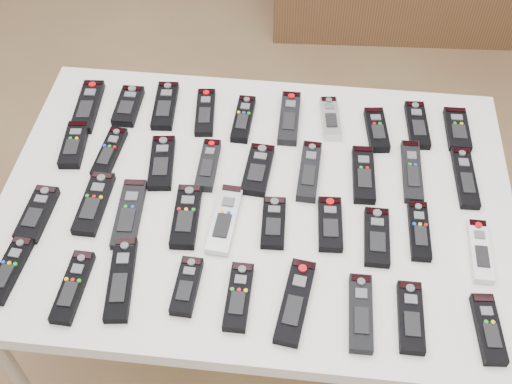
# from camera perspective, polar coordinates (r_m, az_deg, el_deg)

# --- Properties ---
(ground) EXTENTS (4.00, 4.00, 0.00)m
(ground) POSITION_cam_1_polar(r_m,az_deg,el_deg) (2.29, -3.35, -10.34)
(ground) COLOR #895D46
(ground) RESTS_ON ground
(table) EXTENTS (1.25, 0.88, 0.78)m
(table) POSITION_cam_1_polar(r_m,az_deg,el_deg) (1.61, 0.00, -1.80)
(table) COLOR white
(table) RESTS_ON ground
(remote_0) EXTENTS (0.07, 0.20, 0.02)m
(remote_0) POSITION_cam_1_polar(r_m,az_deg,el_deg) (1.84, -14.72, 7.38)
(remote_0) COLOR black
(remote_0) RESTS_ON table
(remote_1) EXTENTS (0.06, 0.15, 0.02)m
(remote_1) POSITION_cam_1_polar(r_m,az_deg,el_deg) (1.82, -11.29, 7.51)
(remote_1) COLOR black
(remote_1) RESTS_ON table
(remote_2) EXTENTS (0.07, 0.18, 0.02)m
(remote_2) POSITION_cam_1_polar(r_m,az_deg,el_deg) (1.80, -8.08, 7.61)
(remote_2) COLOR black
(remote_2) RESTS_ON table
(remote_3) EXTENTS (0.07, 0.18, 0.02)m
(remote_3) POSITION_cam_1_polar(r_m,az_deg,el_deg) (1.77, -4.54, 7.09)
(remote_3) COLOR black
(remote_3) RESTS_ON table
(remote_4) EXTENTS (0.05, 0.17, 0.02)m
(remote_4) POSITION_cam_1_polar(r_m,az_deg,el_deg) (1.75, -1.14, 6.51)
(remote_4) COLOR black
(remote_4) RESTS_ON table
(remote_5) EXTENTS (0.05, 0.19, 0.02)m
(remote_5) POSITION_cam_1_polar(r_m,az_deg,el_deg) (1.75, 2.98, 6.59)
(remote_5) COLOR black
(remote_5) RESTS_ON table
(remote_6) EXTENTS (0.06, 0.16, 0.02)m
(remote_6) POSITION_cam_1_polar(r_m,az_deg,el_deg) (1.76, 6.61, 6.51)
(remote_6) COLOR #B7B7BC
(remote_6) RESTS_ON table
(remote_7) EXTENTS (0.07, 0.16, 0.02)m
(remote_7) POSITION_cam_1_polar(r_m,az_deg,el_deg) (1.74, 10.67, 5.46)
(remote_7) COLOR black
(remote_7) RESTS_ON table
(remote_8) EXTENTS (0.06, 0.17, 0.02)m
(remote_8) POSITION_cam_1_polar(r_m,az_deg,el_deg) (1.78, 14.13, 5.80)
(remote_8) COLOR black
(remote_8) RESTS_ON table
(remote_9) EXTENTS (0.06, 0.15, 0.02)m
(remote_9) POSITION_cam_1_polar(r_m,az_deg,el_deg) (1.80, 17.46, 5.35)
(remote_9) COLOR black
(remote_9) RESTS_ON table
(remote_10) EXTENTS (0.07, 0.16, 0.02)m
(remote_10) POSITION_cam_1_polar(r_m,az_deg,el_deg) (1.74, -15.86, 4.08)
(remote_10) COLOR black
(remote_10) RESTS_ON table
(remote_11) EXTENTS (0.06, 0.17, 0.02)m
(remote_11) POSITION_cam_1_polar(r_m,az_deg,el_deg) (1.70, -12.90, 3.43)
(remote_11) COLOR black
(remote_11) RESTS_ON table
(remote_12) EXTENTS (0.08, 0.18, 0.02)m
(remote_12) POSITION_cam_1_polar(r_m,az_deg,el_deg) (1.65, -8.38, 2.60)
(remote_12) COLOR black
(remote_12) RESTS_ON table
(remote_13) EXTENTS (0.04, 0.16, 0.02)m
(remote_13) POSITION_cam_1_polar(r_m,az_deg,el_deg) (1.63, -4.28, 2.41)
(remote_13) COLOR black
(remote_13) RESTS_ON table
(remote_14) EXTENTS (0.07, 0.16, 0.02)m
(remote_14) POSITION_cam_1_polar(r_m,az_deg,el_deg) (1.61, 0.18, 2.01)
(remote_14) COLOR black
(remote_14) RESTS_ON table
(remote_15) EXTENTS (0.06, 0.19, 0.02)m
(remote_15) POSITION_cam_1_polar(r_m,az_deg,el_deg) (1.61, 4.75, 1.86)
(remote_15) COLOR black
(remote_15) RESTS_ON table
(remote_16) EXTENTS (0.06, 0.18, 0.02)m
(remote_16) POSITION_cam_1_polar(r_m,az_deg,el_deg) (1.62, 9.53, 1.55)
(remote_16) COLOR black
(remote_16) RESTS_ON table
(remote_17) EXTENTS (0.05, 0.20, 0.02)m
(remote_17) POSITION_cam_1_polar(r_m,az_deg,el_deg) (1.66, 13.68, 1.80)
(remote_17) COLOR black
(remote_17) RESTS_ON table
(remote_18) EXTENTS (0.05, 0.19, 0.02)m
(remote_18) POSITION_cam_1_polar(r_m,az_deg,el_deg) (1.68, 18.09, 1.22)
(remote_18) COLOR black
(remote_18) RESTS_ON table
(remote_19) EXTENTS (0.06, 0.16, 0.02)m
(remote_19) POSITION_cam_1_polar(r_m,az_deg,el_deg) (1.61, -18.88, -1.84)
(remote_19) COLOR black
(remote_19) RESTS_ON table
(remote_20) EXTENTS (0.06, 0.19, 0.02)m
(remote_20) POSITION_cam_1_polar(r_m,az_deg,el_deg) (1.59, -14.20, -0.97)
(remote_20) COLOR black
(remote_20) RESTS_ON table
(remote_21) EXTENTS (0.07, 0.20, 0.02)m
(remote_21) POSITION_cam_1_polar(r_m,az_deg,el_deg) (1.55, -11.20, -1.89)
(remote_21) COLOR black
(remote_21) RESTS_ON table
(remote_22) EXTENTS (0.07, 0.18, 0.02)m
(remote_22) POSITION_cam_1_polar(r_m,az_deg,el_deg) (1.52, -6.22, -2.16)
(remote_22) COLOR black
(remote_22) RESTS_ON table
(remote_23) EXTENTS (0.07, 0.20, 0.02)m
(remote_23) POSITION_cam_1_polar(r_m,az_deg,el_deg) (1.51, -2.79, -2.41)
(remote_23) COLOR #B7B7BC
(remote_23) RESTS_ON table
(remote_24) EXTENTS (0.06, 0.15, 0.02)m
(remote_24) POSITION_cam_1_polar(r_m,az_deg,el_deg) (1.51, 1.56, -2.74)
(remote_24) COLOR black
(remote_24) RESTS_ON table
(remote_25) EXTENTS (0.06, 0.15, 0.02)m
(remote_25) POSITION_cam_1_polar(r_m,az_deg,el_deg) (1.51, 6.61, -2.85)
(remote_25) COLOR black
(remote_25) RESTS_ON table
(remote_26) EXTENTS (0.06, 0.16, 0.02)m
(remote_26) POSITION_cam_1_polar(r_m,az_deg,el_deg) (1.51, 10.69, -3.95)
(remote_26) COLOR black
(remote_26) RESTS_ON table
(remote_27) EXTENTS (0.05, 0.17, 0.02)m
(remote_27) POSITION_cam_1_polar(r_m,az_deg,el_deg) (1.54, 14.30, -3.36)
(remote_27) COLOR black
(remote_27) RESTS_ON table
(remote_28) EXTENTS (0.05, 0.17, 0.02)m
(remote_28) POSITION_cam_1_polar(r_m,az_deg,el_deg) (1.54, 19.29, -4.96)
(remote_28) COLOR silver
(remote_28) RESTS_ON table
(remote_29) EXTENTS (0.06, 0.17, 0.02)m
(remote_29) POSITION_cam_1_polar(r_m,az_deg,el_deg) (1.53, -21.07, -6.46)
(remote_29) COLOR black
(remote_29) RESTS_ON table
(remote_30) EXTENTS (0.05, 0.18, 0.02)m
(remote_30) POSITION_cam_1_polar(r_m,az_deg,el_deg) (1.46, -15.97, -8.11)
(remote_30) COLOR black
(remote_30) RESTS_ON table
(remote_31) EXTENTS (0.08, 0.22, 0.02)m
(remote_31) POSITION_cam_1_polar(r_m,az_deg,el_deg) (1.45, -11.90, -7.56)
(remote_31) COLOR black
(remote_31) RESTS_ON table
(remote_32) EXTENTS (0.05, 0.14, 0.02)m
(remote_32) POSITION_cam_1_polar(r_m,az_deg,el_deg) (1.41, -6.17, -8.32)
(remote_32) COLOR black
(remote_32) RESTS_ON table
(remote_33) EXTENTS (0.05, 0.16, 0.02)m
(remote_33) POSITION_cam_1_polar(r_m,az_deg,el_deg) (1.39, -1.56, -9.28)
(remote_33) COLOR black
(remote_33) RESTS_ON table
(remote_34) EXTENTS (0.08, 0.21, 0.02)m
(remote_34) POSITION_cam_1_polar(r_m,az_deg,el_deg) (1.39, 3.50, -9.70)
(remote_34) COLOR black
(remote_34) RESTS_ON table
(remote_35) EXTENTS (0.05, 0.18, 0.02)m
(remote_35) POSITION_cam_1_polar(r_m,az_deg,el_deg) (1.39, 9.29, -10.55)
(remote_35) COLOR black
(remote_35) RESTS_ON table
(remote_36) EXTENTS (0.05, 0.17, 0.02)m
(remote_36) POSITION_cam_1_polar(r_m,az_deg,el_deg) (1.40, 13.59, -10.76)
(remote_36) COLOR black
(remote_36) RESTS_ON table
(remote_37) EXTENTS (0.06, 0.16, 0.02)m
(remote_37) POSITION_cam_1_polar(r_m,az_deg,el_deg) (1.44, 19.95, -11.37)
(remote_37) COLOR black
(remote_37) RESTS_ON table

